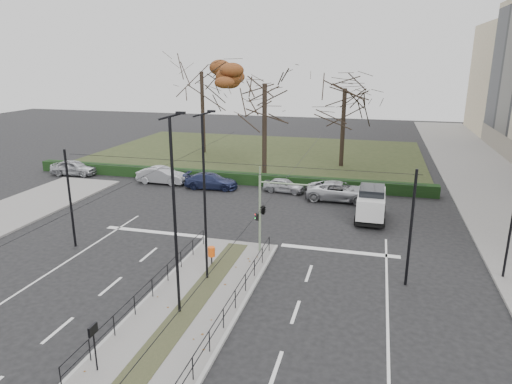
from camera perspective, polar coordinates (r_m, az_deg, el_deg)
ground at (r=24.08m, az=-5.44°, el=-10.85°), size 140.00×140.00×0.00m
median_island at (r=22.01m, az=-7.75°, el=-13.50°), size 4.40×15.00×0.14m
sidewalk_east at (r=44.64m, az=27.80°, el=0.23°), size 8.00×90.00×0.14m
park at (r=54.90m, az=0.21°, el=4.79°), size 38.00×26.00×0.10m
hedge at (r=42.29m, az=-4.41°, el=1.90°), size 38.00×1.00×1.00m
median_railing at (r=21.50m, az=-7.94°, el=-11.53°), size 4.14×13.24×0.92m
catenary at (r=24.17m, az=-4.33°, el=-1.92°), size 20.00×34.00×6.00m
traffic_light at (r=26.00m, az=1.05°, el=-2.05°), size 3.08×1.77×4.53m
litter_bin at (r=25.18m, az=-5.59°, el=-7.46°), size 0.38×0.38×0.98m
info_panel at (r=17.81m, az=-19.67°, el=-16.48°), size 0.10×0.48×1.84m
streetlamp_median_near at (r=19.38m, az=-10.08°, el=-2.98°), size 0.74×0.15×8.85m
streetlamp_median_far at (r=22.37m, az=-6.40°, el=-0.60°), size 0.72×0.15×8.56m
parked_car_first at (r=48.14m, az=-21.82°, el=2.85°), size 4.57×2.17×1.51m
parked_car_second at (r=42.56m, az=-11.66°, el=2.05°), size 4.61×1.70×1.51m
parked_car_third at (r=40.23m, az=-5.63°, el=1.39°), size 4.81×2.22×1.36m
parked_car_fourth at (r=37.27m, az=10.35°, el=0.10°), size 5.40×2.54×1.49m
white_van at (r=33.10m, az=14.20°, el=-1.31°), size 2.09×4.45×2.38m
rust_tree at (r=55.12m, az=-6.84°, el=14.72°), size 10.09×10.09×12.49m
bare_tree_center at (r=48.25m, az=11.02°, el=11.91°), size 7.51×7.51×10.67m
bare_tree_near at (r=42.46m, az=1.10°, el=12.54°), size 6.14×6.14×11.63m
parked_car_fifth at (r=39.02m, az=3.51°, el=0.85°), size 3.67×1.78×1.21m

